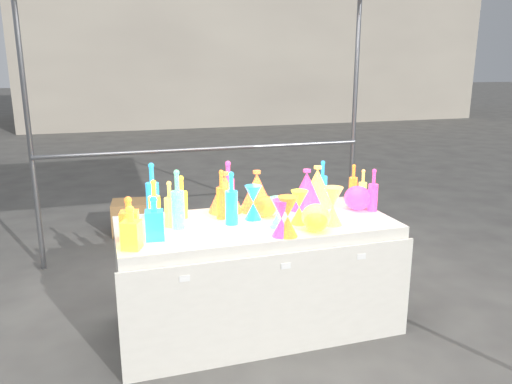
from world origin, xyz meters
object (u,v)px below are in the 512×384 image
object	(u,v)px
bottle_0	(154,202)
hourglass_0	(288,217)
cardboard_box_closed	(136,217)
decanter_0	(131,227)
display_table	(256,275)
globe_0	(316,222)
lampshade_0	(257,191)

from	to	relation	value
bottle_0	hourglass_0	world-z (taller)	bottle_0
cardboard_box_closed	decanter_0	size ratio (longest dim) A/B	1.91
cardboard_box_closed	hourglass_0	size ratio (longest dim) A/B	1.95
bottle_0	decanter_0	size ratio (longest dim) A/B	1.17
display_table	decanter_0	distance (m)	0.99
cardboard_box_closed	globe_0	xyz separation A→B (m)	(0.93, -2.56, 0.64)
cardboard_box_closed	lampshade_0	world-z (taller)	lampshade_0
cardboard_box_closed	hourglass_0	xyz separation A→B (m)	(0.73, -2.59, 0.70)
cardboard_box_closed	decanter_0	bearing A→B (deg)	-87.38
cardboard_box_closed	decanter_0	distance (m)	2.62
globe_0	decanter_0	bearing A→B (deg)	178.34
bottle_0	globe_0	distance (m)	1.04
decanter_0	lampshade_0	size ratio (longest dim) A/B	0.87
display_table	lampshade_0	bearing A→B (deg)	71.86
decanter_0	lampshade_0	xyz separation A→B (m)	(0.89, 0.51, 0.02)
cardboard_box_closed	decanter_0	xyz separation A→B (m)	(-0.17, -2.52, 0.70)
hourglass_0	lampshade_0	distance (m)	0.58
decanter_0	hourglass_0	size ratio (longest dim) A/B	1.02
decanter_0	globe_0	size ratio (longest dim) A/B	1.68
display_table	cardboard_box_closed	size ratio (longest dim) A/B	3.84
bottle_0	decanter_0	xyz separation A→B (m)	(-0.17, -0.42, -0.02)
display_table	hourglass_0	size ratio (longest dim) A/B	7.47
bottle_0	globe_0	world-z (taller)	bottle_0
display_table	bottle_0	distance (m)	0.84
decanter_0	bottle_0	bearing A→B (deg)	90.92
display_table	bottle_0	xyz separation A→B (m)	(-0.64, 0.15, 0.52)
globe_0	lampshade_0	world-z (taller)	lampshade_0
lampshade_0	decanter_0	bearing A→B (deg)	-172.57
display_table	lampshade_0	world-z (taller)	lampshade_0
globe_0	bottle_0	bearing A→B (deg)	154.19
display_table	bottle_0	world-z (taller)	bottle_0
cardboard_box_closed	hourglass_0	world-z (taller)	hourglass_0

